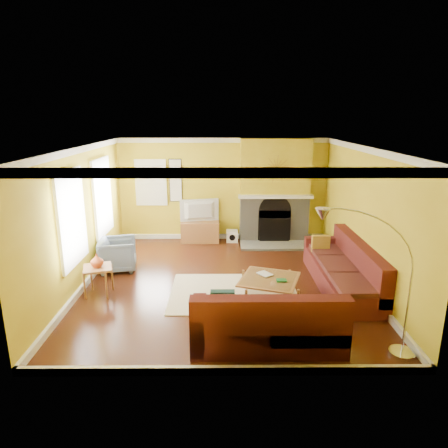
{
  "coord_description": "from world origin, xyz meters",
  "views": [
    {
      "loc": [
        -0.04,
        -7.47,
        3.28
      ],
      "look_at": [
        0.01,
        0.4,
        1.11
      ],
      "focal_mm": 32.0,
      "sensor_mm": 36.0,
      "label": 1
    }
  ],
  "objects_px": {
    "media_console": "(200,232)",
    "arc_lamp": "(368,286)",
    "coffee_table": "(269,288)",
    "armchair": "(118,254)",
    "side_table": "(99,281)",
    "sectional_sofa": "(286,276)"
  },
  "relations": [
    {
      "from": "sectional_sofa",
      "to": "armchair",
      "type": "xyz_separation_m",
      "value": [
        -3.43,
        1.45,
        -0.1
      ]
    },
    {
      "from": "sectional_sofa",
      "to": "armchair",
      "type": "height_order",
      "value": "sectional_sofa"
    },
    {
      "from": "coffee_table",
      "to": "media_console",
      "type": "height_order",
      "value": "media_console"
    },
    {
      "from": "sectional_sofa",
      "to": "media_console",
      "type": "bearing_deg",
      "value": 116.85
    },
    {
      "from": "coffee_table",
      "to": "armchair",
      "type": "xyz_separation_m",
      "value": [
        -3.12,
        1.41,
        0.16
      ]
    },
    {
      "from": "media_console",
      "to": "sectional_sofa",
      "type": "bearing_deg",
      "value": -63.15
    },
    {
      "from": "media_console",
      "to": "arc_lamp",
      "type": "distance_m",
      "value": 5.87
    },
    {
      "from": "armchair",
      "to": "arc_lamp",
      "type": "relative_size",
      "value": 0.37
    },
    {
      "from": "sectional_sofa",
      "to": "media_console",
      "type": "height_order",
      "value": "sectional_sofa"
    },
    {
      "from": "sectional_sofa",
      "to": "coffee_table",
      "type": "xyz_separation_m",
      "value": [
        -0.3,
        0.04,
        -0.25
      ]
    },
    {
      "from": "sectional_sofa",
      "to": "armchair",
      "type": "relative_size",
      "value": 5.01
    },
    {
      "from": "coffee_table",
      "to": "armchair",
      "type": "height_order",
      "value": "armchair"
    },
    {
      "from": "sectional_sofa",
      "to": "arc_lamp",
      "type": "height_order",
      "value": "arc_lamp"
    },
    {
      "from": "sectional_sofa",
      "to": "media_console",
      "type": "relative_size",
      "value": 3.9
    },
    {
      "from": "side_table",
      "to": "media_console",
      "type": "bearing_deg",
      "value": 61.6
    },
    {
      "from": "arc_lamp",
      "to": "side_table",
      "type": "bearing_deg",
      "value": 154.81
    },
    {
      "from": "armchair",
      "to": "side_table",
      "type": "height_order",
      "value": "armchair"
    },
    {
      "from": "coffee_table",
      "to": "armchair",
      "type": "relative_size",
      "value": 1.29
    },
    {
      "from": "sectional_sofa",
      "to": "side_table",
      "type": "bearing_deg",
      "value": 176.48
    },
    {
      "from": "side_table",
      "to": "arc_lamp",
      "type": "relative_size",
      "value": 0.26
    },
    {
      "from": "media_console",
      "to": "arc_lamp",
      "type": "xyz_separation_m",
      "value": [
        2.53,
        -5.23,
        0.79
      ]
    },
    {
      "from": "media_console",
      "to": "armchair",
      "type": "height_order",
      "value": "armchair"
    }
  ]
}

